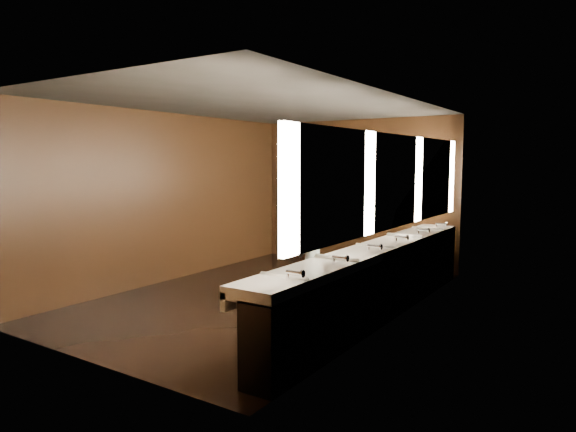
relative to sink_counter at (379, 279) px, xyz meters
The scene contains 10 objects.
floor 1.86m from the sink_counter, behind, with size 6.00×6.00×0.00m, color black.
ceiling 2.92m from the sink_counter, behind, with size 4.00×6.00×0.02m, color #2D2D2B.
wall_back 3.61m from the sink_counter, 120.87° to the left, with size 4.00×0.02×2.80m, color black.
wall_front 3.61m from the sink_counter, 120.87° to the right, with size 4.00×0.02×2.80m, color black.
wall_left 3.90m from the sink_counter, behind, with size 0.02×6.00×2.80m, color black.
wall_right 0.93m from the sink_counter, ahead, with size 0.02×6.00×2.80m, color black.
sink_counter is the anchor object (origin of this frame).
mirror_band 1.27m from the sink_counter, ahead, with size 0.06×5.03×1.15m.
person 0.95m from the sink_counter, 129.73° to the right, with size 0.55×0.36×1.51m, color #8EBFD4.
trash_bin 1.78m from the sink_counter, 97.11° to the right, with size 0.34×0.34×0.53m, color black.
Camera 1 is at (4.36, -6.03, 1.98)m, focal length 32.00 mm.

